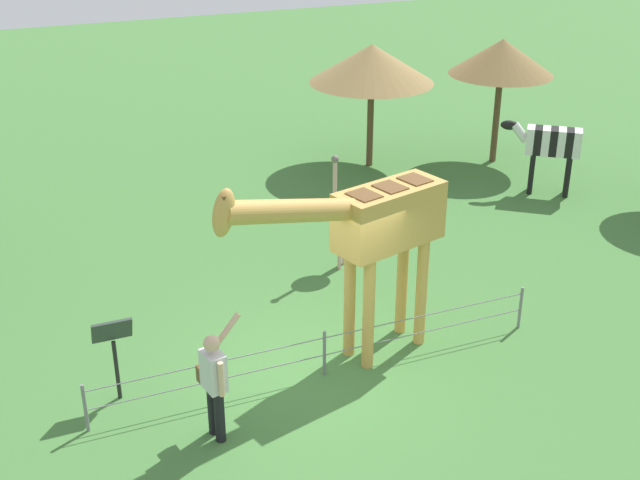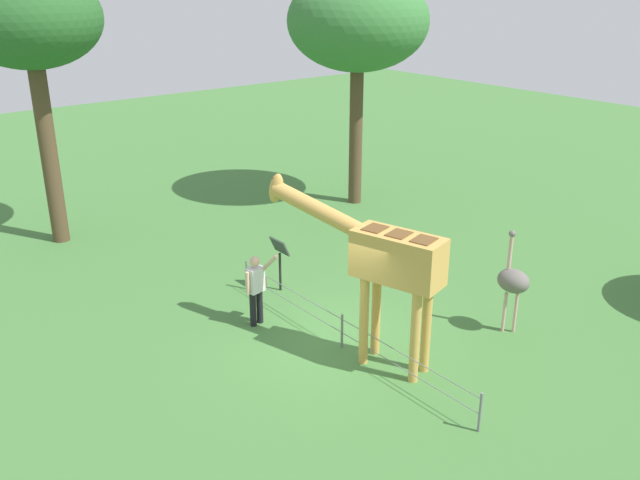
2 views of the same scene
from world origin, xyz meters
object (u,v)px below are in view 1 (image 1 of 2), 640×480
(zebra, at_px, (550,145))
(ostrich, at_px, (342,209))
(giraffe, at_px, (372,228))
(shade_hut_far, at_px, (502,57))
(shade_hut_near, at_px, (372,64))
(visitor, at_px, (214,380))
(info_sign, at_px, (113,342))

(zebra, relative_size, ostrich, 0.74)
(giraffe, xyz_separation_m, shade_hut_far, (-6.85, -6.88, 0.46))
(shade_hut_near, distance_m, shade_hut_far, 3.18)
(visitor, xyz_separation_m, shade_hut_far, (-9.59, -7.89, 1.74))
(ostrich, relative_size, shade_hut_near, 0.74)
(ostrich, relative_size, shade_hut_far, 0.73)
(giraffe, relative_size, zebra, 2.33)
(info_sign, bearing_deg, shade_hut_far, -148.57)
(giraffe, distance_m, info_sign, 4.02)
(visitor, bearing_deg, shade_hut_far, -140.58)
(zebra, xyz_separation_m, ostrich, (5.86, 1.60, 0.01))
(zebra, distance_m, shade_hut_far, 2.76)
(ostrich, bearing_deg, info_sign, 29.00)
(ostrich, xyz_separation_m, info_sign, (4.66, 2.58, -0.23))
(giraffe, xyz_separation_m, zebra, (-6.72, -4.56, -1.02))
(info_sign, bearing_deg, shade_hut_near, -135.62)
(giraffe, height_order, zebra, giraffe)
(visitor, height_order, zebra, visitor)
(ostrich, xyz_separation_m, shade_hut_far, (-5.99, -3.93, 1.47))
(shade_hut_near, xyz_separation_m, info_sign, (7.61, 7.45, -1.61))
(ostrich, distance_m, shade_hut_near, 5.86)
(giraffe, xyz_separation_m, info_sign, (3.80, -0.37, -1.24))
(giraffe, relative_size, visitor, 2.28)
(visitor, relative_size, shade_hut_near, 0.56)
(zebra, bearing_deg, shade_hut_far, -93.22)
(giraffe, relative_size, info_sign, 2.93)
(ostrich, height_order, shade_hut_near, shade_hut_near)
(ostrich, bearing_deg, giraffe, 73.82)
(giraffe, relative_size, ostrich, 1.72)
(ostrich, relative_size, info_sign, 1.70)
(visitor, relative_size, ostrich, 0.76)
(zebra, bearing_deg, giraffe, 34.15)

